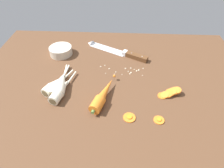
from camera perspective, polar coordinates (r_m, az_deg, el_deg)
ground_plane at (r=81.60cm, az=0.07°, el=-0.89°), size 120.00×90.00×4.00cm
chefs_knife at (r=99.50cm, az=0.80°, el=9.88°), size 32.22×19.28×4.18cm
whole_carrot at (r=72.39cm, az=-2.72°, el=-3.33°), size 9.41×20.99×4.20cm
parsnip_front at (r=80.06cm, az=-14.67°, el=0.26°), size 4.90×20.02×4.00cm
parsnip_mid_left at (r=80.06cm, az=-16.59°, el=-0.21°), size 9.52×16.92×4.00cm
parsnip_mid_right at (r=80.01cm, az=-15.41°, el=0.06°), size 4.86×20.41×4.00cm
parsnip_back at (r=76.94cm, az=-14.86°, el=-1.82°), size 7.05×19.44×4.00cm
carrot_slice_stack at (r=77.93cm, az=16.73°, el=-2.54°), size 9.05×5.06×3.21cm
carrot_slice_stray_near at (r=68.90cm, az=13.74°, el=-10.23°), size 3.69×3.69×0.70cm
carrot_slice_stray_mid at (r=67.92cm, az=5.16°, el=-9.76°), size 4.32×4.32×0.70cm
prep_bowl at (r=99.96cm, az=-14.91°, el=9.56°), size 11.00×11.00×4.00cm
mince_crumbs at (r=87.08cm, az=4.13°, el=4.21°), size 20.06×6.90×0.80cm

